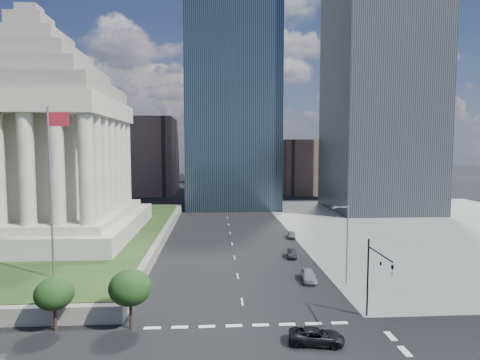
{
  "coord_description": "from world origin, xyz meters",
  "views": [
    {
      "loc": [
        -2.91,
        -23.38,
        17.18
      ],
      "look_at": [
        -0.01,
        23.77,
        13.35
      ],
      "focal_mm": 30.0,
      "sensor_mm": 36.0,
      "label": 1
    }
  ],
  "objects": [
    {
      "name": "parked_sedan_mid",
      "position": [
        9.0,
        37.5,
        0.62
      ],
      "size": [
        1.81,
        3.89,
        1.24
      ],
      "primitive_type": "imported",
      "rotation": [
        0.0,
        0.0,
        -0.14
      ],
      "color": "black",
      "rests_on": "ground"
    },
    {
      "name": "flagpole",
      "position": [
        -21.83,
        24.0,
        13.11
      ],
      "size": [
        2.52,
        0.24,
        20.0
      ],
      "color": "slate",
      "rests_on": "plaza_lawn"
    },
    {
      "name": "war_memorial",
      "position": [
        -34.0,
        48.0,
        21.4
      ],
      "size": [
        34.0,
        34.0,
        39.0
      ],
      "primitive_type": null,
      "color": "gray",
      "rests_on": "plaza_lawn"
    },
    {
      "name": "building_filler_nw",
      "position": [
        -30.0,
        130.0,
        14.0
      ],
      "size": [
        24.0,
        30.0,
        28.0
      ],
      "primitive_type": "cube",
      "color": "brown",
      "rests_on": "ground"
    },
    {
      "name": "sidewalk_ne",
      "position": [
        46.0,
        60.0,
        0.01
      ],
      "size": [
        68.0,
        90.0,
        0.03
      ],
      "primitive_type": "cube",
      "color": "slate",
      "rests_on": "ground"
    },
    {
      "name": "traffic_signal_ne",
      "position": [
        12.5,
        13.7,
        5.25
      ],
      "size": [
        0.3,
        5.74,
        8.0
      ],
      "color": "black",
      "rests_on": "ground"
    },
    {
      "name": "ground",
      "position": [
        0.0,
        100.0,
        0.0
      ],
      "size": [
        500.0,
        500.0,
        0.0
      ],
      "primitive_type": "plane",
      "color": "black",
      "rests_on": "ground"
    },
    {
      "name": "parked_sedan_far",
      "position": [
        11.5,
        50.99,
        0.62
      ],
      "size": [
        2.05,
        3.81,
        1.23
      ],
      "primitive_type": "imported",
      "rotation": [
        0.0,
        0.0,
        -0.17
      ],
      "color": "#5B5E63",
      "rests_on": "ground"
    },
    {
      "name": "highrise_ne",
      "position": [
        42.0,
        85.0,
        50.0
      ],
      "size": [
        26.0,
        28.0,
        100.0
      ],
      "primitive_type": "cube",
      "color": "black",
      "rests_on": "ground"
    },
    {
      "name": "midrise_glass",
      "position": [
        2.0,
        95.0,
        30.0
      ],
      "size": [
        26.0,
        26.0,
        60.0
      ],
      "primitive_type": "cube",
      "color": "black",
      "rests_on": "ground"
    },
    {
      "name": "street_lamp_north",
      "position": [
        13.33,
        25.0,
        5.66
      ],
      "size": [
        2.13,
        0.22,
        10.0
      ],
      "color": "slate",
      "rests_on": "ground"
    },
    {
      "name": "pickup_truck",
      "position": [
        5.88,
        10.0,
        0.68
      ],
      "size": [
        3.04,
        5.2,
        1.36
      ],
      "primitive_type": "imported",
      "rotation": [
        0.0,
        0.0,
        1.4
      ],
      "color": "black",
      "rests_on": "ground"
    },
    {
      "name": "parked_sedan_near",
      "position": [
        9.0,
        26.41,
        0.76
      ],
      "size": [
        2.17,
        4.59,
        1.52
      ],
      "primitive_type": "imported",
      "rotation": [
        0.0,
        0.0,
        -0.09
      ],
      "color": "#919399",
      "rests_on": "ground"
    },
    {
      "name": "building_filler_ne",
      "position": [
        32.0,
        130.0,
        10.0
      ],
      "size": [
        20.0,
        30.0,
        20.0
      ],
      "primitive_type": "cube",
      "color": "brown",
      "rests_on": "ground"
    }
  ]
}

